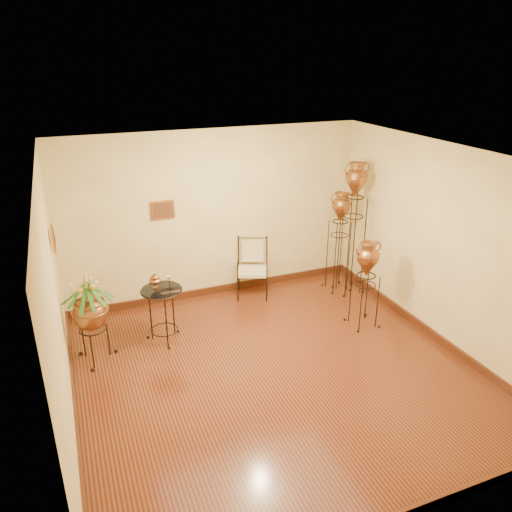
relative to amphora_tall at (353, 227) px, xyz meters
name	(u,v)px	position (x,y,z in m)	size (l,w,h in m)	color
ground	(275,371)	(-2.15, -1.71, -1.17)	(5.00, 5.00, 0.00)	brown
room_shell	(276,249)	(-2.16, -1.71, 0.57)	(5.02, 5.02, 2.81)	#FAEAA1
amphora_tall	(353,227)	(0.00, 0.00, 0.00)	(0.54, 0.54, 2.28)	black
amphora_mid	(339,241)	(-0.15, 0.15, -0.27)	(0.51, 0.51, 1.77)	black
amphora_short	(365,284)	(-0.42, -1.09, -0.48)	(0.48, 0.48, 1.37)	black
planter_urn	(90,310)	(-4.30, -0.56, -0.40)	(0.94, 0.94, 1.37)	black
armchair	(252,269)	(-1.63, 0.44, -0.67)	(0.71, 0.69, 0.99)	black
side_table	(163,314)	(-3.33, -0.42, -0.74)	(0.68, 0.68, 1.04)	black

